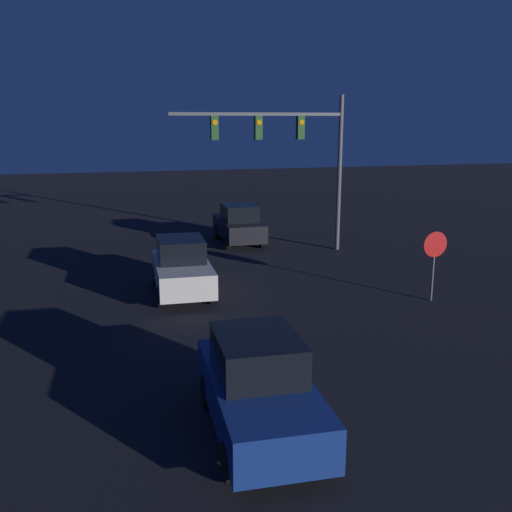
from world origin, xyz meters
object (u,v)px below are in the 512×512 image
Objects in this scene: traffic_signal_mast at (291,144)px; stop_sign at (434,253)px; car_near at (259,387)px; car_mid at (182,267)px; car_far at (239,224)px.

stop_sign is at bearing -74.14° from traffic_signal_mast.
car_near and car_mid have the same top height.
stop_sign reaches higher than car_far.
car_near is 1.84× the size of stop_sign.
stop_sign reaches higher than car_near.
car_near is 15.60m from car_far.
stop_sign is at bearing -137.91° from car_near.
car_far is at bearing 126.05° from traffic_signal_mast.
stop_sign is (2.06, -7.24, -2.88)m from traffic_signal_mast.
car_near is 9.08m from stop_sign.
car_far is (3.29, 15.25, 0.00)m from car_near.
car_near is 1.01× the size of car_far.
traffic_signal_mast is 3.30× the size of stop_sign.
traffic_signal_mast reaches higher than car_far.
traffic_signal_mast is (5.05, 4.57, 3.51)m from car_mid.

